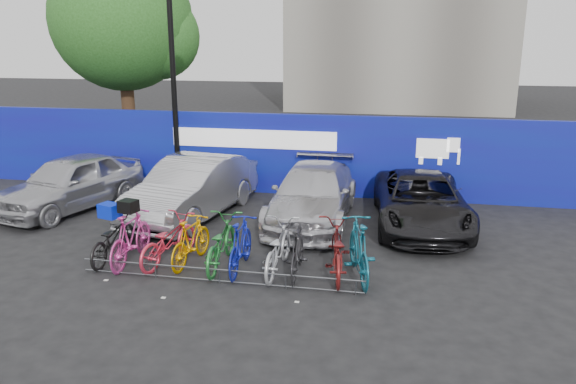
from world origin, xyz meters
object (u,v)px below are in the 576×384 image
(lamppost, at_px, (174,84))
(car_0, at_px, (70,182))
(bike_2, at_px, (168,240))
(car_3, at_px, (421,201))
(bike_0, at_px, (112,239))
(bike_9, at_px, (359,249))
(bike_rack, at_px, (219,275))
(bike_1, at_px, (131,238))
(bike_6, at_px, (277,248))
(car_1, at_px, (192,188))
(bike_5, at_px, (240,245))
(bike_8, at_px, (337,250))
(car_2, at_px, (313,194))
(bike_3, at_px, (191,241))
(bike_7, at_px, (297,250))
(tree, at_px, (128,23))
(bike_4, at_px, (220,243))

(lamppost, height_order, car_0, lamppost)
(bike_2, bearing_deg, car_3, -133.24)
(car_3, relative_size, bike_0, 2.62)
(bike_2, distance_m, bike_9, 3.93)
(bike_rack, xyz_separation_m, bike_1, (-2.09, 0.62, 0.40))
(bike_rack, distance_m, bike_6, 1.28)
(car_1, bearing_deg, bike_0, -91.30)
(bike_5, distance_m, bike_8, 1.92)
(car_0, relative_size, bike_5, 2.43)
(car_0, distance_m, car_2, 6.64)
(bike_0, bearing_deg, bike_3, -175.94)
(car_3, bearing_deg, bike_7, -129.41)
(car_1, distance_m, bike_6, 4.28)
(tree, relative_size, bike_3, 4.68)
(bike_5, relative_size, bike_8, 0.90)
(car_2, relative_size, bike_4, 2.43)
(car_1, distance_m, bike_8, 5.11)
(bike_2, bearing_deg, car_1, -65.41)
(bike_5, bearing_deg, bike_7, 177.79)
(bike_rack, distance_m, bike_2, 1.59)
(tree, bearing_deg, bike_9, -46.63)
(car_1, distance_m, car_2, 3.14)
(car_0, xyz_separation_m, car_3, (9.33, 0.31, -0.10))
(bike_1, height_order, bike_4, bike_1)
(car_2, height_order, bike_5, car_2)
(car_0, height_order, bike_3, car_0)
(bike_4, relative_size, bike_5, 1.08)
(lamppost, distance_m, bike_1, 6.13)
(tree, relative_size, car_3, 1.67)
(bike_rack, bearing_deg, bike_7, 25.93)
(bike_6, bearing_deg, bike_rack, 39.25)
(bike_4, relative_size, bike_8, 0.97)
(bike_3, bearing_deg, bike_6, -174.70)
(bike_rack, distance_m, bike_4, 0.90)
(car_1, bearing_deg, car_2, 15.30)
(car_0, xyz_separation_m, bike_9, (8.05, -3.15, -0.15))
(bike_4, height_order, bike_7, bike_7)
(bike_2, xyz_separation_m, bike_9, (3.93, -0.04, 0.10))
(car_1, height_order, car_3, car_1)
(car_3, height_order, bike_5, car_3)
(tree, xyz_separation_m, bike_1, (4.68, -10.04, -4.51))
(bike_4, bearing_deg, bike_2, -0.92)
(lamppost, bearing_deg, bike_rack, -61.93)
(tree, height_order, bike_6, tree)
(bike_8, bearing_deg, car_0, -30.03)
(bike_4, distance_m, bike_9, 2.81)
(bike_3, bearing_deg, bike_4, -173.93)
(car_3, distance_m, bike_2, 6.23)
(car_0, distance_m, bike_2, 5.17)
(car_0, height_order, bike_2, car_0)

